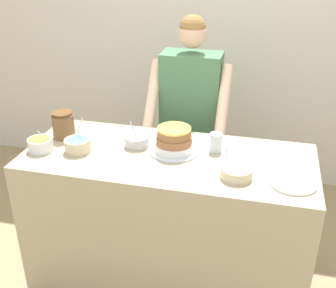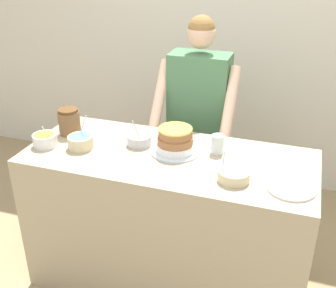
% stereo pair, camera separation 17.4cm
% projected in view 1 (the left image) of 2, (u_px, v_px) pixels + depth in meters
% --- Properties ---
extents(wall_back, '(10.00, 0.05, 2.60)m').
position_uv_depth(wall_back, '(210.00, 36.00, 3.58)').
color(wall_back, silver).
rests_on(wall_back, ground_plane).
extents(counter, '(1.68, 0.71, 0.93)m').
position_uv_depth(counter, '(168.00, 221.00, 2.64)').
color(counter, tan).
rests_on(counter, ground_plane).
extents(person_baker, '(0.56, 0.46, 1.61)m').
position_uv_depth(person_baker, '(191.00, 109.00, 3.00)').
color(person_baker, '#2D2D38').
rests_on(person_baker, ground_plane).
extents(cake, '(0.29, 0.29, 0.15)m').
position_uv_depth(cake, '(174.00, 141.00, 2.44)').
color(cake, silver).
rests_on(cake, counter).
extents(frosting_bowl_white, '(0.17, 0.17, 0.15)m').
position_uv_depth(frosting_bowl_white, '(236.00, 172.00, 2.20)').
color(frosting_bowl_white, beige).
rests_on(frosting_bowl_white, counter).
extents(frosting_bowl_pink, '(0.14, 0.14, 0.18)m').
position_uv_depth(frosting_bowl_pink, '(137.00, 141.00, 2.53)').
color(frosting_bowl_pink, silver).
rests_on(frosting_bowl_pink, counter).
extents(frosting_bowl_orange, '(0.14, 0.14, 0.15)m').
position_uv_depth(frosting_bowl_orange, '(40.00, 144.00, 2.47)').
color(frosting_bowl_orange, white).
rests_on(frosting_bowl_orange, counter).
extents(frosting_bowl_blue, '(0.15, 0.15, 0.19)m').
position_uv_depth(frosting_bowl_blue, '(78.00, 145.00, 2.46)').
color(frosting_bowl_blue, beige).
rests_on(frosting_bowl_blue, counter).
extents(drinking_glass, '(0.07, 0.07, 0.11)m').
position_uv_depth(drinking_glass, '(216.00, 142.00, 2.46)').
color(drinking_glass, silver).
rests_on(drinking_glass, counter).
extents(ceramic_plate, '(0.24, 0.24, 0.01)m').
position_uv_depth(ceramic_plate, '(293.00, 183.00, 2.15)').
color(ceramic_plate, white).
rests_on(ceramic_plate, counter).
extents(stoneware_jar, '(0.14, 0.14, 0.17)m').
position_uv_depth(stoneware_jar, '(63.00, 125.00, 2.62)').
color(stoneware_jar, brown).
rests_on(stoneware_jar, counter).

